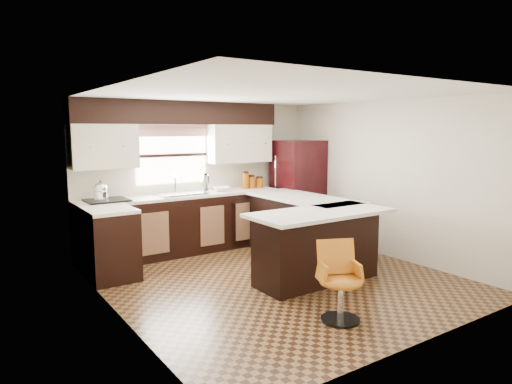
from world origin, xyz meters
TOP-DOWN VIEW (x-y plane):
  - floor at (0.00, 0.00)m, footprint 4.40×4.40m
  - ceiling at (0.00, 0.00)m, footprint 4.40×4.40m
  - wall_back at (0.00, 2.20)m, footprint 4.40×0.00m
  - wall_front at (0.00, -2.20)m, footprint 4.40×0.00m
  - wall_left at (-2.10, 0.00)m, footprint 0.00×4.40m
  - wall_right at (2.10, 0.00)m, footprint 0.00×4.40m
  - base_cab_back at (-0.45, 1.90)m, footprint 3.30×0.60m
  - base_cab_left at (-1.80, 1.25)m, footprint 0.60×0.70m
  - counter_back at (-0.45, 1.90)m, footprint 3.30×0.60m
  - counter_left at (-1.80, 1.25)m, footprint 0.60×0.70m
  - soffit at (-0.40, 2.03)m, footprint 3.40×0.35m
  - upper_cab_left at (-1.62, 2.03)m, footprint 0.94×0.35m
  - upper_cab_right at (0.68, 2.03)m, footprint 1.14×0.35m
  - window_pane at (-0.50, 2.18)m, footprint 1.20×0.02m
  - valance at (-0.50, 2.14)m, footprint 1.30×0.06m
  - sink at (-0.50, 1.88)m, footprint 0.75×0.45m
  - dishwasher at (0.55, 1.61)m, footprint 0.58×0.03m
  - cooktop at (-1.65, 1.88)m, footprint 0.58×0.50m
  - peninsula_long at (0.90, 0.62)m, footprint 0.60×1.95m
  - peninsula_return at (0.38, -0.35)m, footprint 1.65×0.60m
  - counter_pen_long at (0.95, 0.62)m, footprint 0.84×1.95m
  - counter_pen_return at (0.35, -0.44)m, footprint 1.89×0.84m
  - refrigerator at (1.70, 1.67)m, footprint 0.76×0.73m
  - bar_chair at (-0.25, -1.43)m, footprint 0.58×0.58m
  - kettle at (-1.73, 1.88)m, footprint 0.20×0.20m
  - percolator at (-0.05, 1.90)m, footprint 0.13×0.13m
  - mixing_bowl at (0.24, 1.90)m, footprint 0.37×0.37m
  - canister_large at (0.74, 1.92)m, footprint 0.12×0.12m
  - canister_med at (0.87, 1.92)m, footprint 0.12×0.12m
  - canister_small at (1.03, 1.92)m, footprint 0.14×0.14m

SIDE VIEW (x-z plane):
  - floor at x=0.00m, z-range 0.00..0.00m
  - bar_chair at x=-0.25m, z-range 0.00..0.83m
  - dishwasher at x=0.55m, z-range 0.04..0.82m
  - base_cab_back at x=-0.45m, z-range 0.00..0.90m
  - base_cab_left at x=-1.80m, z-range 0.00..0.90m
  - peninsula_long at x=0.90m, z-range 0.00..0.90m
  - peninsula_return at x=0.38m, z-range 0.00..0.90m
  - refrigerator at x=1.70m, z-range 0.00..1.77m
  - counter_back at x=-0.45m, z-range 0.90..0.94m
  - counter_left at x=-1.80m, z-range 0.90..0.94m
  - counter_pen_long at x=0.95m, z-range 0.90..0.94m
  - counter_pen_return at x=0.35m, z-range 0.90..0.94m
  - cooktop at x=-1.65m, z-range 0.94..0.97m
  - sink at x=-0.50m, z-range 0.95..0.98m
  - mixing_bowl at x=0.24m, z-range 0.95..1.02m
  - canister_small at x=1.03m, z-range 0.95..1.11m
  - canister_med at x=0.87m, z-range 0.95..1.15m
  - canister_large at x=0.74m, z-range 0.95..1.21m
  - percolator at x=-0.05m, z-range 0.95..1.23m
  - kettle at x=-1.73m, z-range 0.97..1.24m
  - wall_back at x=0.00m, z-range -1.00..3.40m
  - wall_front at x=0.00m, z-range -1.00..3.40m
  - wall_left at x=-2.10m, z-range -1.00..3.40m
  - wall_right at x=2.10m, z-range -1.00..3.40m
  - window_pane at x=-0.50m, z-range 1.10..2.00m
  - upper_cab_left at x=-1.62m, z-range 1.40..2.04m
  - upper_cab_right at x=0.68m, z-range 1.40..2.04m
  - valance at x=-0.50m, z-range 1.85..2.03m
  - soffit at x=-0.40m, z-range 2.04..2.40m
  - ceiling at x=0.00m, z-range 2.40..2.40m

